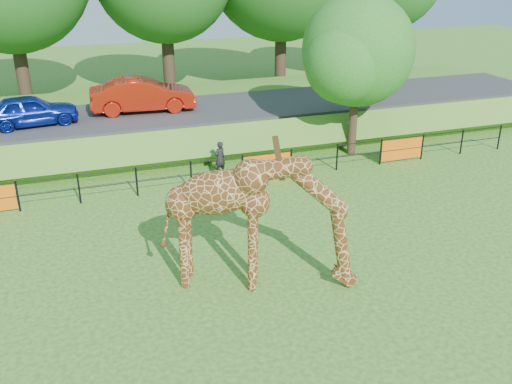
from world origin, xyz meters
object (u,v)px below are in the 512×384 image
car_blue (30,110)px  visitor (220,158)px  giraffe (259,222)px  tree_east (359,54)px  car_red (143,95)px

car_blue → visitor: 8.36m
giraffe → tree_east: bearing=72.3°
car_blue → giraffe: bearing=-163.4°
tree_east → car_red: bearing=150.4°
car_blue → tree_east: (13.07, -3.97, 2.21)m
car_blue → car_red: car_red is taller
car_blue → car_red: size_ratio=0.82×
giraffe → visitor: (1.19, 8.04, -1.15)m
car_red → tree_east: bearing=-115.4°
car_blue → visitor: (6.87, -4.55, -1.39)m
car_blue → car_red: (4.78, 0.74, 0.12)m
car_blue → tree_east: size_ratio=0.56×
giraffe → tree_east: 11.61m
giraffe → visitor: giraffe is taller
visitor → tree_east: bearing=164.5°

